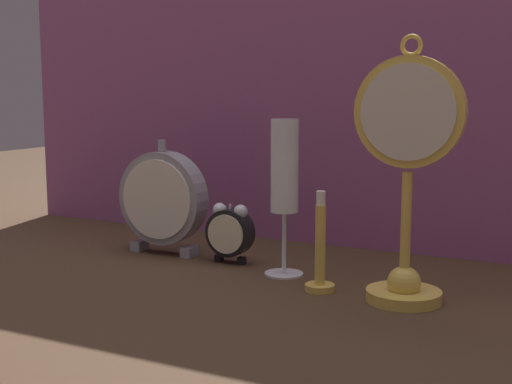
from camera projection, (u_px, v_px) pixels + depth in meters
The scene contains 7 objects.
ground_plane at pixel (232, 285), 1.06m from camera, with size 4.00×4.00×0.00m, color #422D1E.
fabric_backdrop_drape at pixel (317, 84), 1.30m from camera, with size 1.33×0.01×0.60m, color #8E4C7F.
pocket_watch_on_stand at pixel (407, 181), 0.96m from camera, with size 0.15×0.10×0.36m.
alarm_clock_twin_bell at pixel (230, 230), 1.19m from camera, with size 0.08×0.03×0.10m.
mantel_clock_silver at pixel (163, 199), 1.25m from camera, with size 0.16×0.04×0.20m.
champagne_flute at pixel (284, 177), 1.10m from camera, with size 0.06×0.06×0.24m.
brass_candlestick at pixel (320, 258), 1.03m from camera, with size 0.04×0.04×0.15m.
Camera 1 is at (0.50, -0.90, 0.29)m, focal length 50.00 mm.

